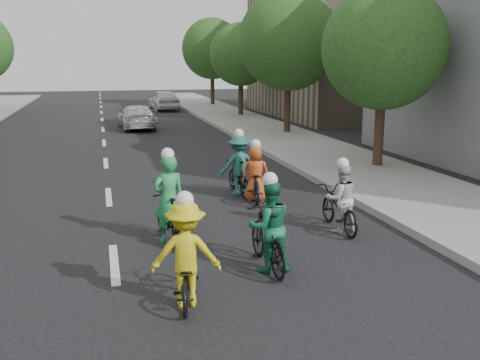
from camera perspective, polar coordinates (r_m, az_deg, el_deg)
name	(u,v)px	position (r m, az deg, el deg)	size (l,w,h in m)	color
ground	(114,264)	(9.90, -13.26, -8.71)	(120.00, 120.00, 0.00)	black
sidewalk_right	(316,152)	(21.16, 8.07, 3.01)	(4.00, 80.00, 0.15)	gray
curb_right	(268,153)	(20.49, 3.02, 2.85)	(0.18, 80.00, 0.18)	#999993
bldg_se	(348,54)	(36.94, 11.48, 13.01)	(10.00, 14.00, 8.00)	gray
tree_r_0	(384,48)	(18.18, 15.08, 13.48)	(4.00, 4.00, 5.97)	black
tree_r_1	(289,40)	(26.41, 5.22, 14.62)	(4.80, 4.80, 6.93)	black
tree_r_2	(241,55)	(35.00, 0.08, 13.24)	(4.00, 4.00, 5.97)	black
tree_r_3	(212,49)	(43.77, -3.01, 13.80)	(4.80, 4.80, 6.93)	black
cyclist_0	(239,169)	(14.33, -0.14, 1.14)	(1.10, 1.64, 1.80)	black
cyclist_1	(186,263)	(7.98, -5.81, -8.75)	(1.11, 1.62, 1.73)	black
cyclist_2	(340,205)	(11.50, 10.58, -2.62)	(0.71, 1.78, 1.59)	black
cyclist_3	(255,179)	(13.79, 1.58, 0.13)	(1.01, 1.97, 1.61)	black
cyclist_4	(268,233)	(9.19, 3.04, -5.68)	(0.78, 1.81, 1.74)	black
cyclist_5	(169,209)	(10.76, -7.59, -3.07)	(0.73, 1.60, 1.90)	black
follow_car_lead	(137,117)	(29.29, -10.96, 6.62)	(1.77, 4.34, 1.26)	silver
follow_car_trail	(164,100)	(40.41, -8.12, 8.46)	(1.78, 4.43, 1.51)	white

